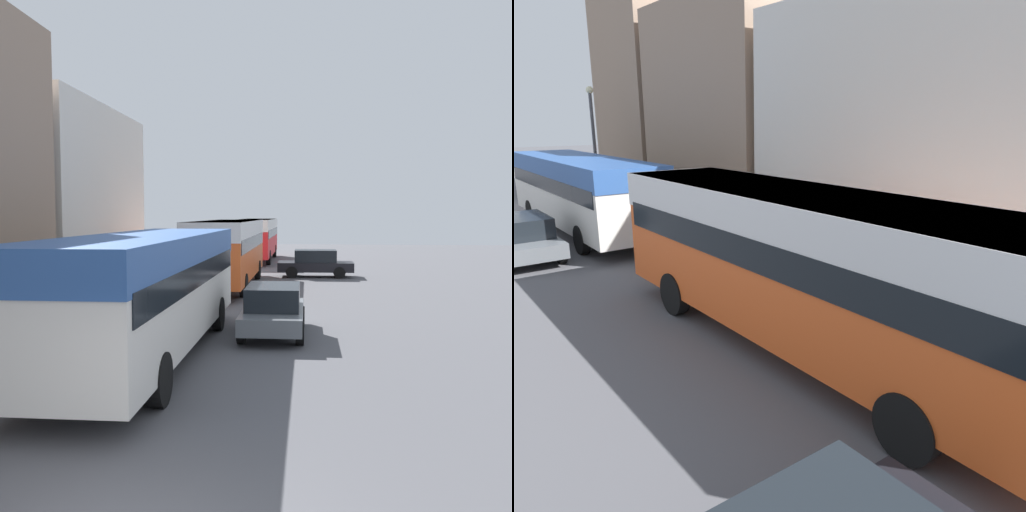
{
  "view_description": "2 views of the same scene",
  "coord_description": "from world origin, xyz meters",
  "views": [
    {
      "loc": [
        2.18,
        -5.03,
        3.5
      ],
      "look_at": [
        -0.27,
        22.15,
        1.46
      ],
      "focal_mm": 40.0,
      "sensor_mm": 36.0,
      "label": 1
    },
    {
      "loc": [
        4.56,
        28.64,
        4.48
      ],
      "look_at": [
        -1.0,
        21.47,
        1.97
      ],
      "focal_mm": 35.0,
      "sensor_mm": 36.0,
      "label": 2
    }
  ],
  "objects": [
    {
      "name": "building_far_terrace",
      "position": [
        -9.28,
        18.79,
        4.0
      ],
      "size": [
        6.16,
        9.88,
        8.01
      ],
      "color": "silver",
      "rests_on": "ground_plane"
    },
    {
      "name": "bus_third_in_line",
      "position": [
        -1.57,
        36.97,
        2.0
      ],
      "size": [
        2.54,
        11.11,
        3.08
      ],
      "color": "red",
      "rests_on": "ground_plane"
    },
    {
      "name": "bus_following",
      "position": [
        -1.58,
        21.85,
        2.05
      ],
      "size": [
        2.53,
        10.79,
        3.16
      ],
      "color": "#EA5B23",
      "rests_on": "ground_plane"
    },
    {
      "name": "bus_lead",
      "position": [
        -1.67,
        8.3,
        1.95
      ],
      "size": [
        2.67,
        11.05,
        3.0
      ],
      "color": "silver",
      "rests_on": "ground_plane"
    },
    {
      "name": "pedestrian_near_curb",
      "position": [
        -5.17,
        32.88,
        1.09
      ],
      "size": [
        0.43,
        0.43,
        1.85
      ],
      "color": "#232838",
      "rests_on": "sidewalk"
    },
    {
      "name": "car_far_curb",
      "position": [
        2.63,
        26.56,
        0.78
      ],
      "size": [
        4.13,
        1.85,
        1.5
      ],
      "rotation": [
        0.0,
        0.0,
        -1.57
      ],
      "color": "black",
      "rests_on": "ground_plane"
    },
    {
      "name": "car_crossing",
      "position": [
        1.22,
        11.22,
        0.75
      ],
      "size": [
        1.79,
        3.98,
        1.44
      ],
      "color": "slate",
      "rests_on": "ground_plane"
    }
  ]
}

